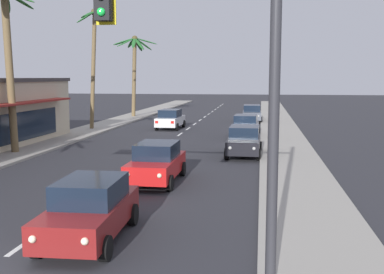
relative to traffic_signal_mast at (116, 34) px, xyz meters
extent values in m
cube|color=#9E998E|center=(4.53, 19.90, -5.24)|extent=(3.20, 110.00, 0.14)
cube|color=#9E998E|center=(-11.07, 19.90, -5.24)|extent=(3.20, 110.00, 0.14)
cube|color=silver|center=(-3.27, 2.04, -5.31)|extent=(0.16, 2.00, 0.01)
cube|color=silver|center=(-3.27, 6.07, -5.31)|extent=(0.16, 2.00, 0.01)
cube|color=silver|center=(-3.27, 10.09, -5.31)|extent=(0.16, 2.00, 0.01)
cube|color=silver|center=(-3.27, 14.12, -5.31)|extent=(0.16, 2.00, 0.01)
cube|color=silver|center=(-3.27, 18.15, -5.31)|extent=(0.16, 2.00, 0.01)
cube|color=silver|center=(-3.27, 22.18, -5.31)|extent=(0.16, 2.00, 0.01)
cube|color=silver|center=(-3.27, 26.20, -5.31)|extent=(0.16, 2.00, 0.01)
cube|color=silver|center=(-3.27, 30.23, -5.31)|extent=(0.16, 2.00, 0.01)
cube|color=silver|center=(-3.27, 34.26, -5.31)|extent=(0.16, 2.00, 0.01)
cube|color=silver|center=(-3.27, 38.28, -5.31)|extent=(0.16, 2.00, 0.01)
cube|color=silver|center=(-3.27, 42.31, -5.31)|extent=(0.16, 2.00, 0.01)
cube|color=silver|center=(-3.27, 46.34, -5.31)|extent=(0.16, 2.00, 0.01)
cube|color=silver|center=(-3.27, 50.37, -5.31)|extent=(0.16, 2.00, 0.01)
cube|color=silver|center=(-3.27, 54.39, -5.31)|extent=(0.16, 2.00, 0.01)
cube|color=silver|center=(-3.27, 58.42, -5.31)|extent=(0.16, 2.00, 0.01)
cube|color=silver|center=(-3.27, 62.45, -5.31)|extent=(0.16, 2.00, 0.01)
cube|color=silver|center=(-3.27, 66.47, -5.31)|extent=(0.16, 2.00, 0.01)
cylinder|color=#2D2D33|center=(3.20, 0.00, -1.58)|extent=(0.22, 0.22, 7.46)
sphere|color=#1EE54C|center=(-0.24, -0.16, 0.42)|extent=(0.17, 0.17, 0.17)
cube|color=maroon|center=(-1.64, 2.52, -4.63)|extent=(1.92, 4.36, 0.72)
cube|color=black|center=(-1.65, 2.67, -3.95)|extent=(1.68, 2.26, 0.64)
cylinder|color=black|center=(-0.73, 1.14, -4.99)|extent=(0.24, 0.65, 0.64)
cylinder|color=black|center=(-2.45, 1.07, -4.99)|extent=(0.24, 0.65, 0.64)
cylinder|color=black|center=(-0.83, 3.97, -4.99)|extent=(0.24, 0.65, 0.64)
cylinder|color=black|center=(-2.55, 3.91, -4.99)|extent=(0.24, 0.65, 0.64)
sphere|color=#F9EFC6|center=(-0.94, 0.38, -4.55)|extent=(0.18, 0.18, 0.18)
sphere|color=#F9EFC6|center=(-2.18, 0.33, -4.55)|extent=(0.18, 0.18, 0.18)
cube|color=red|center=(-1.06, 4.71, -4.53)|extent=(0.24, 0.07, 0.20)
cube|color=red|center=(-2.38, 4.66, -4.53)|extent=(0.24, 0.07, 0.20)
cube|color=red|center=(-1.39, 9.68, -4.63)|extent=(1.80, 4.31, 0.72)
cube|color=black|center=(-1.39, 9.83, -3.95)|extent=(1.62, 2.21, 0.64)
cylinder|color=black|center=(-0.54, 8.25, -4.99)|extent=(0.23, 0.64, 0.64)
cylinder|color=black|center=(-2.27, 8.27, -4.99)|extent=(0.23, 0.64, 0.64)
cylinder|color=black|center=(-0.52, 11.09, -4.99)|extent=(0.23, 0.64, 0.64)
cylinder|color=black|center=(-2.24, 11.11, -4.99)|extent=(0.23, 0.64, 0.64)
sphere|color=#F9EFC6|center=(-0.79, 7.50, -4.55)|extent=(0.18, 0.18, 0.18)
sphere|color=#F9EFC6|center=(-2.03, 7.51, -4.55)|extent=(0.18, 0.18, 0.18)
cube|color=red|center=(-0.71, 11.83, -4.53)|extent=(0.24, 0.06, 0.20)
cube|color=red|center=(-2.03, 11.84, -4.53)|extent=(0.24, 0.06, 0.20)
cube|color=silver|center=(-4.74, 29.87, -4.63)|extent=(1.92, 4.36, 0.72)
cube|color=black|center=(-4.75, 29.72, -3.95)|extent=(1.68, 2.26, 0.64)
cylinder|color=black|center=(-5.55, 31.32, -4.99)|extent=(0.24, 0.65, 0.64)
cylinder|color=black|center=(-3.83, 31.26, -4.99)|extent=(0.24, 0.65, 0.64)
cylinder|color=black|center=(-5.66, 28.49, -4.99)|extent=(0.24, 0.65, 0.64)
cylinder|color=black|center=(-3.93, 28.42, -4.99)|extent=(0.24, 0.65, 0.64)
sphere|color=#B2B2AD|center=(-5.28, 32.06, -4.55)|extent=(0.18, 0.18, 0.18)
sphere|color=#B2B2AD|center=(-4.04, 32.02, -4.55)|extent=(0.18, 0.18, 0.18)
cube|color=red|center=(-5.48, 27.74, -4.53)|extent=(0.24, 0.07, 0.20)
cube|color=red|center=(-4.16, 27.69, -4.53)|extent=(0.24, 0.07, 0.20)
cube|color=silver|center=(1.84, 24.80, -4.63)|extent=(1.89, 4.35, 0.72)
cube|color=black|center=(1.84, 24.95, -3.95)|extent=(1.66, 2.25, 0.64)
cylinder|color=black|center=(2.66, 23.36, -4.99)|extent=(0.24, 0.65, 0.64)
cylinder|color=black|center=(0.93, 23.41, -4.99)|extent=(0.24, 0.65, 0.64)
cylinder|color=black|center=(2.74, 26.19, -4.99)|extent=(0.24, 0.65, 0.64)
cylinder|color=black|center=(1.02, 26.25, -4.99)|extent=(0.24, 0.65, 0.64)
sphere|color=#B2B2AD|center=(2.39, 22.61, -4.55)|extent=(0.18, 0.18, 0.18)
sphere|color=#B2B2AD|center=(1.15, 22.65, -4.55)|extent=(0.18, 0.18, 0.18)
cube|color=red|center=(2.56, 26.94, -4.53)|extent=(0.24, 0.07, 0.20)
cube|color=red|center=(1.24, 26.98, -4.53)|extent=(0.24, 0.07, 0.20)
cube|color=#4C515B|center=(2.05, 37.12, -4.63)|extent=(1.87, 4.34, 0.72)
cube|color=black|center=(2.04, 37.27, -3.95)|extent=(1.66, 2.24, 0.64)
cylinder|color=black|center=(2.95, 35.72, -4.99)|extent=(0.24, 0.65, 0.64)
cylinder|color=black|center=(1.22, 35.67, -4.99)|extent=(0.24, 0.65, 0.64)
cylinder|color=black|center=(2.87, 38.56, -4.99)|extent=(0.24, 0.65, 0.64)
cylinder|color=black|center=(1.15, 38.51, -4.99)|extent=(0.24, 0.65, 0.64)
sphere|color=#B2B2AD|center=(2.72, 34.96, -4.55)|extent=(0.18, 0.18, 0.18)
sphere|color=#B2B2AD|center=(1.48, 34.93, -4.55)|extent=(0.18, 0.18, 0.18)
cube|color=red|center=(2.65, 39.29, -4.53)|extent=(0.24, 0.07, 0.20)
cube|color=red|center=(1.33, 39.26, -4.53)|extent=(0.24, 0.07, 0.20)
cube|color=black|center=(2.03, 16.92, -4.63)|extent=(1.82, 4.32, 0.72)
cube|color=black|center=(2.03, 17.07, -3.95)|extent=(1.63, 2.22, 0.64)
cylinder|color=black|center=(2.87, 15.49, -4.99)|extent=(0.23, 0.64, 0.64)
cylinder|color=black|center=(1.15, 15.52, -4.99)|extent=(0.23, 0.64, 0.64)
cylinder|color=black|center=(2.91, 18.33, -4.99)|extent=(0.23, 0.64, 0.64)
cylinder|color=black|center=(1.19, 18.36, -4.99)|extent=(0.23, 0.64, 0.64)
sphere|color=#B2B2AD|center=(2.62, 14.75, -4.55)|extent=(0.18, 0.18, 0.18)
sphere|color=#B2B2AD|center=(1.38, 14.76, -4.55)|extent=(0.18, 0.18, 0.18)
cube|color=red|center=(2.72, 19.07, -4.53)|extent=(0.24, 0.06, 0.20)
cube|color=red|center=(1.40, 19.09, -4.53)|extent=(0.24, 0.06, 0.20)
cylinder|color=brown|center=(-11.22, 15.57, -0.78)|extent=(0.62, 0.42, 9.07)
ellipsoid|color=#2D702D|center=(-10.79, 16.24, 3.44)|extent=(1.40, 1.63, 0.94)
ellipsoid|color=#2D702D|center=(-11.63, 16.29, 3.33)|extent=(1.02, 1.67, 1.16)
cylinder|color=brown|center=(-10.89, 28.02, -0.50)|extent=(0.87, 0.33, 9.62)
ellipsoid|color=#236028|center=(-9.80, 28.11, 4.15)|extent=(1.73, 0.58, 0.65)
ellipsoid|color=#236028|center=(-10.24, 28.68, 4.00)|extent=(1.13, 1.59, 0.94)
ellipsoid|color=#236028|center=(-10.78, 28.82, 4.14)|extent=(0.73, 1.73, 0.68)
ellipsoid|color=#236028|center=(-11.36, 28.42, 4.22)|extent=(1.71, 1.17, 0.51)
ellipsoid|color=#236028|center=(-11.30, 27.75, 3.94)|extent=(1.58, 0.94, 1.05)
ellipsoid|color=#236028|center=(-10.72, 27.20, 4.15)|extent=(0.61, 1.73, 0.65)
ellipsoid|color=#236028|center=(-10.05, 27.50, 4.02)|extent=(1.45, 1.38, 0.91)
sphere|color=#4C4223|center=(-10.62, 28.02, 4.36)|extent=(0.60, 0.60, 0.60)
cylinder|color=brown|center=(-10.86, 40.46, -1.05)|extent=(0.71, 0.42, 8.53)
ellipsoid|color=#236028|center=(-9.53, 40.74, 2.98)|extent=(2.48, 0.95, 0.80)
ellipsoid|color=#236028|center=(-9.97, 41.27, 2.70)|extent=(1.82, 1.93, 1.35)
ellipsoid|color=#236028|center=(-10.60, 41.53, 2.66)|extent=(0.63, 2.24, 1.43)
ellipsoid|color=#236028|center=(-11.36, 41.43, 2.85)|extent=(1.67, 2.20, 1.06)
ellipsoid|color=#236028|center=(-11.90, 40.62, 2.95)|extent=(2.48, 0.71, 0.86)
ellipsoid|color=#236028|center=(-11.76, 39.91, 2.91)|extent=(2.33, 1.48, 0.93)
ellipsoid|color=#236028|center=(-11.45, 39.59, 2.80)|extent=(1.82, 2.06, 1.15)
ellipsoid|color=#236028|center=(-10.52, 39.38, 2.71)|extent=(0.79, 2.30, 1.33)
ellipsoid|color=#236028|center=(-10.01, 39.67, 2.63)|extent=(1.74, 1.91, 1.48)
sphere|color=#4C4223|center=(-10.71, 40.46, 3.26)|extent=(0.60, 0.60, 0.60)
camera|label=1|loc=(2.94, -9.27, -0.86)|focal=43.57mm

